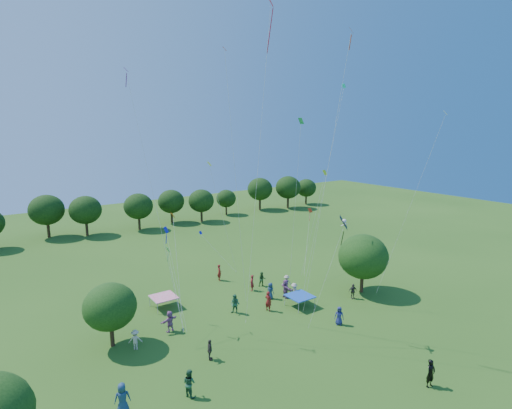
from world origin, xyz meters
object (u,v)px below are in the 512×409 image
(near_tree_north, at_px, (110,307))
(tent_red_stripe, at_px, (164,297))
(man_in_black, at_px, (431,373))
(tent_blue, at_px, (300,296))
(pirate_kite, at_px, (343,224))
(near_tree_east, at_px, (363,256))
(red_high_kite, at_px, (266,70))

(near_tree_north, distance_m, tent_red_stripe, 7.50)
(near_tree_north, relative_size, tent_red_stripe, 2.29)
(tent_red_stripe, height_order, man_in_black, man_in_black)
(tent_red_stripe, bearing_deg, man_in_black, -65.15)
(near_tree_north, bearing_deg, tent_red_stripe, 35.21)
(tent_blue, bearing_deg, pirate_kite, -99.48)
(near_tree_north, bearing_deg, near_tree_east, -9.57)
(tent_red_stripe, height_order, pirate_kite, pirate_kite)
(near_tree_north, bearing_deg, pirate_kite, -30.04)
(near_tree_east, bearing_deg, near_tree_north, 170.43)
(pirate_kite, bearing_deg, near_tree_north, 149.96)
(tent_red_stripe, xyz_separation_m, pirate_kite, (9.61, -13.08, 8.32))
(near_tree_east, height_order, pirate_kite, pirate_kite)
(man_in_black, bearing_deg, near_tree_north, 135.38)
(near_tree_north, xyz_separation_m, tent_blue, (16.46, -2.99, -2.20))
(near_tree_north, distance_m, man_in_black, 23.08)
(near_tree_east, bearing_deg, pirate_kite, -149.86)
(near_tree_east, relative_size, red_high_kite, 0.25)
(near_tree_east, height_order, man_in_black, near_tree_east)
(tent_red_stripe, bearing_deg, near_tree_north, -144.79)
(near_tree_north, xyz_separation_m, red_high_kite, (10.74, -5.21, 17.47))
(tent_red_stripe, relative_size, red_high_kite, 0.09)
(tent_red_stripe, bearing_deg, pirate_kite, -53.69)
(man_in_black, height_order, pirate_kite, pirate_kite)
(tent_red_stripe, bearing_deg, near_tree_east, -24.33)
(near_tree_north, bearing_deg, red_high_kite, -25.85)
(man_in_black, bearing_deg, red_high_kite, 115.18)
(red_high_kite, bearing_deg, pirate_kite, -38.37)
(tent_red_stripe, height_order, red_high_kite, red_high_kite)
(tent_blue, relative_size, pirate_kite, 0.25)
(tent_blue, distance_m, pirate_kite, 10.28)
(tent_blue, height_order, red_high_kite, red_high_kite)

